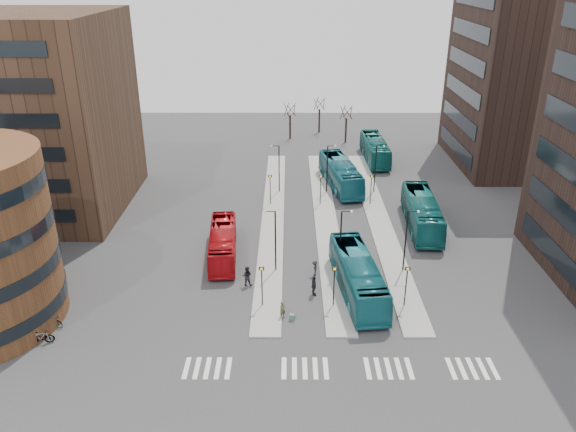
{
  "coord_description": "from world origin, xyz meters",
  "views": [
    {
      "loc": [
        -2.14,
        -28.21,
        26.44
      ],
      "look_at": [
        -2.25,
        19.55,
        5.0
      ],
      "focal_mm": 35.0,
      "sensor_mm": 36.0,
      "label": 1
    }
  ],
  "objects_px": {
    "teal_bus_d": "(375,149)",
    "bicycle_far": "(53,320)",
    "red_bus": "(223,243)",
    "commuter_b": "(314,286)",
    "commuter_a": "(247,276)",
    "bicycle_near": "(41,338)",
    "suitcase": "(292,317)",
    "teal_bus_c": "(422,212)",
    "bicycle_mid": "(41,338)",
    "teal_bus_a": "(358,275)",
    "traveller": "(283,310)",
    "teal_bus_b": "(340,174)",
    "commuter_c": "(315,268)"
  },
  "relations": [
    {
      "from": "bicycle_near",
      "to": "teal_bus_a",
      "type": "bearing_deg",
      "value": -90.67
    },
    {
      "from": "teal_bus_d",
      "to": "commuter_a",
      "type": "distance_m",
      "value": 39.04
    },
    {
      "from": "red_bus",
      "to": "traveller",
      "type": "xyz_separation_m",
      "value": [
        6.01,
        -10.61,
        -0.72
      ]
    },
    {
      "from": "commuter_b",
      "to": "bicycle_far",
      "type": "xyz_separation_m",
      "value": [
        -21.02,
        -4.58,
        -0.45
      ]
    },
    {
      "from": "commuter_a",
      "to": "bicycle_near",
      "type": "distance_m",
      "value": 17.35
    },
    {
      "from": "commuter_b",
      "to": "bicycle_mid",
      "type": "bearing_deg",
      "value": 98.91
    },
    {
      "from": "commuter_c",
      "to": "bicycle_far",
      "type": "relative_size",
      "value": 0.78
    },
    {
      "from": "commuter_c",
      "to": "bicycle_near",
      "type": "relative_size",
      "value": 0.79
    },
    {
      "from": "commuter_a",
      "to": "commuter_b",
      "type": "relative_size",
      "value": 1.0
    },
    {
      "from": "red_bus",
      "to": "bicycle_far",
      "type": "relative_size",
      "value": 5.53
    },
    {
      "from": "red_bus",
      "to": "bicycle_near",
      "type": "distance_m",
      "value": 18.75
    },
    {
      "from": "teal_bus_c",
      "to": "commuter_b",
      "type": "relative_size",
      "value": 6.65
    },
    {
      "from": "teal_bus_b",
      "to": "bicycle_mid",
      "type": "relative_size",
      "value": 6.82
    },
    {
      "from": "teal_bus_c",
      "to": "suitcase",
      "type": "bearing_deg",
      "value": -125.22
    },
    {
      "from": "red_bus",
      "to": "traveller",
      "type": "relative_size",
      "value": 7.04
    },
    {
      "from": "teal_bus_a",
      "to": "teal_bus_c",
      "type": "distance_m",
      "value": 16.01
    },
    {
      "from": "suitcase",
      "to": "commuter_a",
      "type": "distance_m",
      "value": 6.79
    },
    {
      "from": "traveller",
      "to": "bicycle_mid",
      "type": "height_order",
      "value": "traveller"
    },
    {
      "from": "red_bus",
      "to": "commuter_a",
      "type": "distance_m",
      "value": 6.2
    },
    {
      "from": "commuter_a",
      "to": "bicycle_mid",
      "type": "height_order",
      "value": "commuter_a"
    },
    {
      "from": "teal_bus_c",
      "to": "commuter_a",
      "type": "xyz_separation_m",
      "value": [
        -18.27,
        -12.35,
        -0.81
      ]
    },
    {
      "from": "red_bus",
      "to": "bicycle_mid",
      "type": "relative_size",
      "value": 5.68
    },
    {
      "from": "teal_bus_c",
      "to": "commuter_c",
      "type": "relative_size",
      "value": 8.52
    },
    {
      "from": "teal_bus_a",
      "to": "bicycle_far",
      "type": "height_order",
      "value": "teal_bus_a"
    },
    {
      "from": "red_bus",
      "to": "commuter_b",
      "type": "distance_m",
      "value": 11.31
    },
    {
      "from": "teal_bus_b",
      "to": "bicycle_mid",
      "type": "height_order",
      "value": "teal_bus_b"
    },
    {
      "from": "teal_bus_c",
      "to": "teal_bus_d",
      "type": "distance_m",
      "value": 23.16
    },
    {
      "from": "bicycle_mid",
      "to": "bicycle_far",
      "type": "height_order",
      "value": "bicycle_mid"
    },
    {
      "from": "commuter_a",
      "to": "commuter_b",
      "type": "bearing_deg",
      "value": 170.33
    },
    {
      "from": "commuter_a",
      "to": "teal_bus_b",
      "type": "bearing_deg",
      "value": -106.68
    },
    {
      "from": "teal_bus_d",
      "to": "bicycle_far",
      "type": "relative_size",
      "value": 6.33
    },
    {
      "from": "teal_bus_d",
      "to": "teal_bus_c",
      "type": "bearing_deg",
      "value": -86.52
    },
    {
      "from": "bicycle_far",
      "to": "teal_bus_a",
      "type": "bearing_deg",
      "value": -55.0
    },
    {
      "from": "traveller",
      "to": "commuter_c",
      "type": "xyz_separation_m",
      "value": [
        2.9,
        6.87,
        -0.01
      ]
    },
    {
      "from": "teal_bus_a",
      "to": "commuter_b",
      "type": "height_order",
      "value": "teal_bus_a"
    },
    {
      "from": "suitcase",
      "to": "bicycle_mid",
      "type": "bearing_deg",
      "value": -154.01
    },
    {
      "from": "teal_bus_b",
      "to": "commuter_c",
      "type": "relative_size",
      "value": 8.56
    },
    {
      "from": "commuter_b",
      "to": "bicycle_near",
      "type": "xyz_separation_m",
      "value": [
        -21.02,
        -6.88,
        -0.45
      ]
    },
    {
      "from": "suitcase",
      "to": "traveller",
      "type": "distance_m",
      "value": 0.98
    },
    {
      "from": "teal_bus_d",
      "to": "traveller",
      "type": "bearing_deg",
      "value": -109.16
    },
    {
      "from": "teal_bus_b",
      "to": "bicycle_near",
      "type": "bearing_deg",
      "value": -137.37
    },
    {
      "from": "commuter_a",
      "to": "bicycle_far",
      "type": "xyz_separation_m",
      "value": [
        -15.08,
        -6.28,
        -0.44
      ]
    },
    {
      "from": "red_bus",
      "to": "bicycle_mid",
      "type": "xyz_separation_m",
      "value": [
        -12.33,
        -14.16,
        -0.91
      ]
    },
    {
      "from": "teal_bus_a",
      "to": "teal_bus_b",
      "type": "relative_size",
      "value": 0.97
    },
    {
      "from": "teal_bus_a",
      "to": "bicycle_near",
      "type": "distance_m",
      "value": 25.93
    },
    {
      "from": "bicycle_mid",
      "to": "suitcase",
      "type": "bearing_deg",
      "value": -96.95
    },
    {
      "from": "suitcase",
      "to": "teal_bus_c",
      "type": "distance_m",
      "value": 22.81
    },
    {
      "from": "red_bus",
      "to": "teal_bus_a",
      "type": "xyz_separation_m",
      "value": [
        12.5,
        -6.73,
        0.25
      ]
    },
    {
      "from": "commuter_c",
      "to": "teal_bus_d",
      "type": "bearing_deg",
      "value": 161.69
    },
    {
      "from": "red_bus",
      "to": "teal_bus_d",
      "type": "relative_size",
      "value": 0.87
    }
  ]
}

